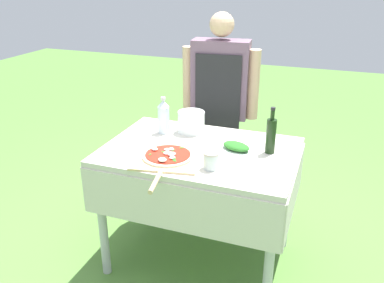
{
  "coord_description": "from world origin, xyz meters",
  "views": [
    {
      "loc": [
        0.71,
        -2.06,
        1.77
      ],
      "look_at": [
        -0.05,
        0.0,
        0.83
      ],
      "focal_mm": 38.0,
      "sensor_mm": 36.0,
      "label": 1
    }
  ],
  "objects_px": {
    "prep_table": "(200,166)",
    "person_cook": "(220,99)",
    "water_bottle": "(164,116)",
    "sauce_jar": "(211,161)",
    "pizza_on_peel": "(167,157)",
    "mixing_tub": "(191,122)",
    "oil_bottle": "(271,135)",
    "herb_container": "(236,147)"
  },
  "relations": [
    {
      "from": "mixing_tub",
      "to": "sauce_jar",
      "type": "distance_m",
      "value": 0.54
    },
    {
      "from": "person_cook",
      "to": "water_bottle",
      "type": "bearing_deg",
      "value": 62.65
    },
    {
      "from": "sauce_jar",
      "to": "pizza_on_peel",
      "type": "bearing_deg",
      "value": 175.39
    },
    {
      "from": "person_cook",
      "to": "pizza_on_peel",
      "type": "distance_m",
      "value": 0.91
    },
    {
      "from": "water_bottle",
      "to": "sauce_jar",
      "type": "height_order",
      "value": "water_bottle"
    },
    {
      "from": "prep_table",
      "to": "person_cook",
      "type": "distance_m",
      "value": 0.74
    },
    {
      "from": "herb_container",
      "to": "sauce_jar",
      "type": "relative_size",
      "value": 2.46
    },
    {
      "from": "prep_table",
      "to": "person_cook",
      "type": "relative_size",
      "value": 0.76
    },
    {
      "from": "prep_table",
      "to": "mixing_tub",
      "type": "bearing_deg",
      "value": 120.88
    },
    {
      "from": "oil_bottle",
      "to": "mixing_tub",
      "type": "relative_size",
      "value": 1.59
    },
    {
      "from": "prep_table",
      "to": "oil_bottle",
      "type": "xyz_separation_m",
      "value": [
        0.39,
        0.09,
        0.22
      ]
    },
    {
      "from": "oil_bottle",
      "to": "sauce_jar",
      "type": "relative_size",
      "value": 2.92
    },
    {
      "from": "pizza_on_peel",
      "to": "sauce_jar",
      "type": "distance_m",
      "value": 0.26
    },
    {
      "from": "person_cook",
      "to": "pizza_on_peel",
      "type": "xyz_separation_m",
      "value": [
        -0.03,
        -0.91,
        -0.08
      ]
    },
    {
      "from": "mixing_tub",
      "to": "pizza_on_peel",
      "type": "bearing_deg",
      "value": -87.28
    },
    {
      "from": "prep_table",
      "to": "pizza_on_peel",
      "type": "height_order",
      "value": "pizza_on_peel"
    },
    {
      "from": "pizza_on_peel",
      "to": "sauce_jar",
      "type": "relative_size",
      "value": 6.35
    },
    {
      "from": "oil_bottle",
      "to": "water_bottle",
      "type": "relative_size",
      "value": 1.15
    },
    {
      "from": "water_bottle",
      "to": "sauce_jar",
      "type": "bearing_deg",
      "value": -41.15
    },
    {
      "from": "person_cook",
      "to": "sauce_jar",
      "type": "bearing_deg",
      "value": 97.95
    },
    {
      "from": "pizza_on_peel",
      "to": "herb_container",
      "type": "bearing_deg",
      "value": 26.77
    },
    {
      "from": "herb_container",
      "to": "person_cook",
      "type": "bearing_deg",
      "value": 114.34
    },
    {
      "from": "sauce_jar",
      "to": "prep_table",
      "type": "bearing_deg",
      "value": 122.17
    },
    {
      "from": "prep_table",
      "to": "oil_bottle",
      "type": "distance_m",
      "value": 0.46
    },
    {
      "from": "person_cook",
      "to": "water_bottle",
      "type": "distance_m",
      "value": 0.58
    },
    {
      "from": "person_cook",
      "to": "prep_table",
      "type": "bearing_deg",
      "value": 91.42
    },
    {
      "from": "oil_bottle",
      "to": "herb_container",
      "type": "bearing_deg",
      "value": -168.66
    },
    {
      "from": "prep_table",
      "to": "sauce_jar",
      "type": "height_order",
      "value": "sauce_jar"
    },
    {
      "from": "person_cook",
      "to": "water_bottle",
      "type": "relative_size",
      "value": 6.33
    },
    {
      "from": "prep_table",
      "to": "pizza_on_peel",
      "type": "bearing_deg",
      "value": -121.56
    },
    {
      "from": "water_bottle",
      "to": "sauce_jar",
      "type": "distance_m",
      "value": 0.59
    },
    {
      "from": "person_cook",
      "to": "mixing_tub",
      "type": "xyz_separation_m",
      "value": [
        -0.05,
        -0.47,
        -0.03
      ]
    },
    {
      "from": "mixing_tub",
      "to": "person_cook",
      "type": "bearing_deg",
      "value": 83.81
    },
    {
      "from": "pizza_on_peel",
      "to": "oil_bottle",
      "type": "height_order",
      "value": "oil_bottle"
    },
    {
      "from": "mixing_tub",
      "to": "sauce_jar",
      "type": "bearing_deg",
      "value": -58.49
    },
    {
      "from": "prep_table",
      "to": "oil_bottle",
      "type": "relative_size",
      "value": 4.16
    },
    {
      "from": "person_cook",
      "to": "oil_bottle",
      "type": "xyz_separation_m",
      "value": [
        0.49,
        -0.62,
        0.01
      ]
    },
    {
      "from": "prep_table",
      "to": "oil_bottle",
      "type": "bearing_deg",
      "value": 13.05
    },
    {
      "from": "pizza_on_peel",
      "to": "herb_container",
      "type": "relative_size",
      "value": 2.58
    },
    {
      "from": "prep_table",
      "to": "pizza_on_peel",
      "type": "relative_size",
      "value": 1.91
    },
    {
      "from": "pizza_on_peel",
      "to": "mixing_tub",
      "type": "distance_m",
      "value": 0.44
    },
    {
      "from": "prep_table",
      "to": "mixing_tub",
      "type": "relative_size",
      "value": 6.61
    }
  ]
}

